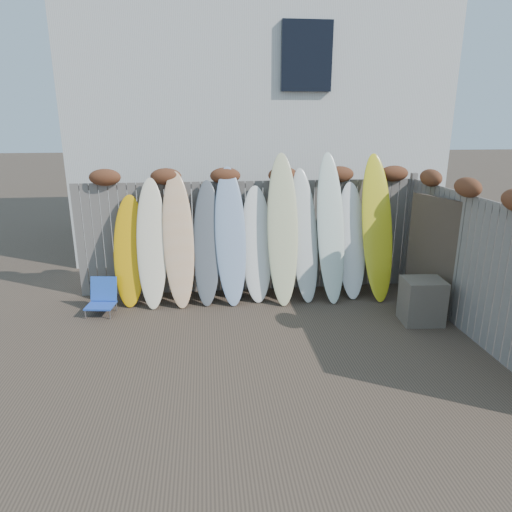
{
  "coord_description": "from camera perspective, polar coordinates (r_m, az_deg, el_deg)",
  "views": [
    {
      "loc": [
        -0.75,
        -5.5,
        3.03
      ],
      "look_at": [
        0.0,
        1.2,
        1.0
      ],
      "focal_mm": 32.0,
      "sensor_mm": 36.0,
      "label": 1
    }
  ],
  "objects": [
    {
      "name": "lattice_panel",
      "position": [
        7.83,
        21.59,
        0.0
      ],
      "size": [
        0.42,
        1.2,
        1.86
      ],
      "primitive_type": "cube",
      "rotation": [
        0.0,
        0.0,
        0.3
      ],
      "color": "brown",
      "rests_on": "ground"
    },
    {
      "name": "surfboard_8",
      "position": [
        7.9,
        9.32,
        3.5
      ],
      "size": [
        0.48,
        0.88,
        2.49
      ],
      "primitive_type": "ellipsoid",
      "rotation": [
        -0.31,
        0.0,
        0.01
      ],
      "color": "silver",
      "rests_on": "ground"
    },
    {
      "name": "surfboard_9",
      "position": [
        8.15,
        11.85,
        1.92
      ],
      "size": [
        0.52,
        0.72,
        1.98
      ],
      "primitive_type": "ellipsoid",
      "rotation": [
        -0.31,
        0.0,
        -0.03
      ],
      "color": "white",
      "rests_on": "ground"
    },
    {
      "name": "house",
      "position": [
        12.06,
        -0.45,
        17.57
      ],
      "size": [
        8.5,
        5.5,
        6.33
      ],
      "color": "silver",
      "rests_on": "ground"
    },
    {
      "name": "surfboard_2",
      "position": [
        7.7,
        -9.68,
        2.03
      ],
      "size": [
        0.58,
        0.82,
        2.21
      ],
      "primitive_type": "ellipsoid",
      "rotation": [
        -0.31,
        0.0,
        0.1
      ],
      "color": "#F4CB87",
      "rests_on": "ground"
    },
    {
      "name": "surfboard_10",
      "position": [
        8.14,
        14.91,
        3.46
      ],
      "size": [
        0.56,
        0.87,
        2.47
      ],
      "primitive_type": "ellipsoid",
      "rotation": [
        -0.31,
        0.0,
        0.02
      ],
      "color": "yellow",
      "rests_on": "ground"
    },
    {
      "name": "surfboard_3",
      "position": [
        7.72,
        -6.16,
        1.63
      ],
      "size": [
        0.53,
        0.77,
        2.05
      ],
      "primitive_type": "ellipsoid",
      "rotation": [
        -0.31,
        0.0,
        -0.1
      ],
      "color": "slate",
      "rests_on": "ground"
    },
    {
      "name": "surfboard_1",
      "position": [
        7.75,
        -12.92,
        1.55
      ],
      "size": [
        0.49,
        0.75,
        2.11
      ],
      "primitive_type": "ellipsoid",
      "rotation": [
        -0.31,
        0.0,
        -0.0
      ],
      "color": "#FFEDC6",
      "rests_on": "ground"
    },
    {
      "name": "wooden_crate",
      "position": [
        7.48,
        20.04,
        -5.31
      ],
      "size": [
        0.63,
        0.54,
        0.7
      ],
      "primitive_type": "cube",
      "rotation": [
        0.0,
        0.0,
        -0.07
      ],
      "color": "brown",
      "rests_on": "ground"
    },
    {
      "name": "surfboard_0",
      "position": [
        7.92,
        -15.52,
        0.62
      ],
      "size": [
        0.58,
        0.69,
        1.82
      ],
      "primitive_type": "ellipsoid",
      "rotation": [
        -0.31,
        0.0,
        -0.07
      ],
      "color": "#FFB009",
      "rests_on": "ground"
    },
    {
      "name": "surfboard_7",
      "position": [
        7.87,
        6.03,
        2.61
      ],
      "size": [
        0.55,
        0.83,
        2.23
      ],
      "primitive_type": "ellipsoid",
      "rotation": [
        -0.31,
        0.0,
        0.1
      ],
      "color": "silver",
      "rests_on": "ground"
    },
    {
      "name": "beach_chair",
      "position": [
        7.82,
        -18.67,
        -4.9
      ],
      "size": [
        0.48,
        0.51,
        0.57
      ],
      "color": "blue",
      "rests_on": "ground"
    },
    {
      "name": "back_fence",
      "position": [
        8.15,
        -0.52,
        3.66
      ],
      "size": [
        6.05,
        0.28,
        2.24
      ],
      "color": "slate",
      "rests_on": "ground"
    },
    {
      "name": "surfboard_6",
      "position": [
        7.72,
        3.34,
        3.38
      ],
      "size": [
        0.57,
        0.9,
        2.49
      ],
      "primitive_type": "ellipsoid",
      "rotation": [
        -0.31,
        0.0,
        -0.06
      ],
      "color": "beige",
      "rests_on": "ground"
    },
    {
      "name": "ground",
      "position": [
        6.32,
        1.23,
        -11.88
      ],
      "size": [
        80.0,
        80.0,
        0.0
      ],
      "primitive_type": "plane",
      "color": "#493A2D"
    },
    {
      "name": "right_fence",
      "position": [
        7.12,
        25.66,
        -0.31
      ],
      "size": [
        0.28,
        4.4,
        2.24
      ],
      "color": "slate",
      "rests_on": "ground"
    },
    {
      "name": "surfboard_5",
      "position": [
        7.83,
        0.08,
        1.51
      ],
      "size": [
        0.54,
        0.7,
        1.94
      ],
      "primitive_type": "ellipsoid",
      "rotation": [
        -0.31,
        0.0,
        -0.01
      ],
      "color": "white",
      "rests_on": "ground"
    },
    {
      "name": "surfboard_4",
      "position": [
        7.7,
        -3.21,
        2.5
      ],
      "size": [
        0.56,
        0.82,
        2.27
      ],
      "primitive_type": "ellipsoid",
      "rotation": [
        -0.31,
        0.0,
        0.05
      ],
      "color": "#8EA5C8",
      "rests_on": "ground"
    }
  ]
}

